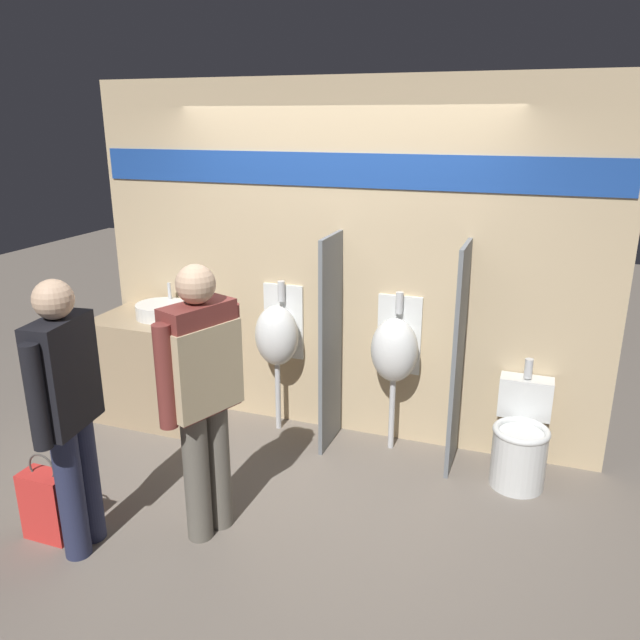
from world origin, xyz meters
TOP-DOWN VIEW (x-y plane):
  - ground_plane at (0.00, 0.00)m, footprint 16.00×16.00m
  - display_wall at (0.00, 0.60)m, footprint 3.99×0.07m
  - sink_counter at (-1.48, 0.27)m, footprint 0.93×0.61m
  - sink_basin at (-1.43, 0.33)m, footprint 0.40×0.40m
  - cell_phone at (-1.20, 0.15)m, footprint 0.07×0.14m
  - divider_near_counter at (0.02, 0.34)m, footprint 0.03×0.46m
  - divider_mid at (0.96, 0.34)m, footprint 0.03×0.46m
  - urinal_near_counter at (-0.45, 0.43)m, footprint 0.35×0.30m
  - urinal_far at (0.49, 0.43)m, footprint 0.35×0.30m
  - toilet at (1.43, 0.27)m, footprint 0.38×0.54m
  - person_in_vest at (-0.31, -0.95)m, footprint 0.35×0.55m
  - person_with_lanyard at (-0.93, -1.33)m, footprint 0.23×0.56m
  - shopping_bag at (-1.19, -1.33)m, footprint 0.29×0.16m

SIDE VIEW (x-z plane):
  - ground_plane at x=0.00m, z-range 0.00..0.00m
  - shopping_bag at x=-1.19m, z-range -0.06..0.50m
  - toilet at x=1.43m, z-range -0.12..0.71m
  - sink_counter at x=-1.48m, z-range 0.00..0.87m
  - urinal_near_counter at x=-0.45m, z-range 0.19..1.40m
  - urinal_far at x=0.49m, z-range 0.19..1.40m
  - divider_near_counter at x=0.02m, z-range 0.00..1.63m
  - divider_mid at x=0.96m, z-range 0.00..1.63m
  - cell_phone at x=-1.20m, z-range 0.87..0.88m
  - person_with_lanyard at x=-0.93m, z-range 0.08..1.71m
  - sink_basin at x=-1.43m, z-range 0.80..1.05m
  - person_in_vest at x=-0.31m, z-range 0.13..1.81m
  - display_wall at x=0.00m, z-range 0.01..2.71m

